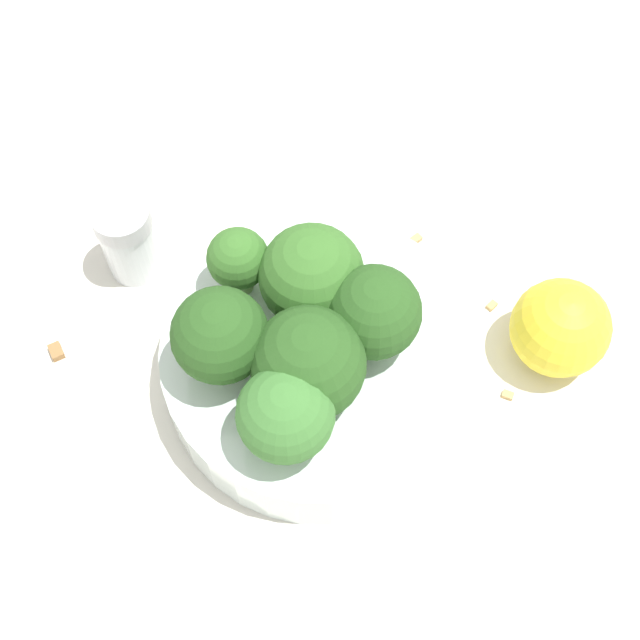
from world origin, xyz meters
The scene contains 15 objects.
ground_plane centered at (0.00, 0.00, 0.00)m, with size 3.00×3.00×0.00m, color silver.
bowl centered at (0.00, 0.00, 0.02)m, with size 0.17×0.17×0.04m, color silver.
broccoli_floret_0 centered at (0.03, 0.04, 0.07)m, with size 0.05×0.05×0.06m.
broccoli_floret_1 centered at (-0.02, -0.02, 0.07)m, with size 0.05×0.05×0.06m.
broccoli_floret_2 centered at (0.02, -0.02, 0.07)m, with size 0.06×0.06×0.06m.
broccoli_floret_3 centered at (0.06, 0.00, 0.07)m, with size 0.03×0.03×0.05m.
broccoli_floret_4 centered at (-0.01, 0.02, 0.07)m, with size 0.06×0.06×0.06m.
broccoli_floret_5 centered at (-0.02, 0.05, 0.07)m, with size 0.05×0.05×0.05m.
pepper_shaker centered at (0.14, 0.02, 0.03)m, with size 0.03×0.03×0.06m.
lemon_wedge centered at (-0.09, -0.10, 0.03)m, with size 0.06×0.06×0.06m, color yellow.
almond_crumb_0 centered at (0.14, 0.00, 0.00)m, with size 0.01×0.00×0.01m, color olive.
almond_crumb_1 centered at (-0.05, -0.10, 0.00)m, with size 0.01×0.00×0.01m, color tan.
almond_crumb_2 centered at (0.02, -0.11, 0.00)m, with size 0.01×0.00×0.01m, color tan.
almond_crumb_3 centered at (0.13, 0.09, 0.00)m, with size 0.01×0.01×0.01m, color olive.
almond_crumb_4 centered at (-0.09, -0.06, 0.00)m, with size 0.01×0.00×0.01m, color tan.
Camera 1 is at (-0.14, 0.16, 0.47)m, focal length 50.00 mm.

